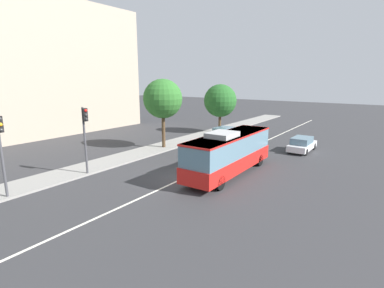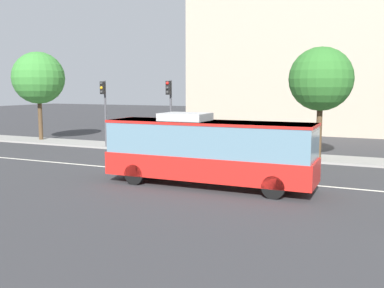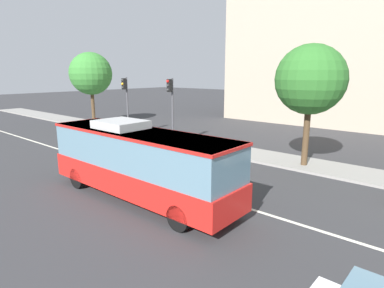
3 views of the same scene
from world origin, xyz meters
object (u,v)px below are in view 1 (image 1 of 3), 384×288
(traffic_light_near_corner, at_px, (1,142))
(traffic_light_mid_block, at_px, (85,129))
(street_tree_kerbside_right, at_px, (220,101))
(transit_bus, at_px, (229,151))
(sedan_beige, at_px, (223,134))
(street_tree_kerbside_left, at_px, (163,99))
(sedan_white, at_px, (302,144))

(traffic_light_near_corner, bearing_deg, traffic_light_mid_block, 89.15)
(traffic_light_near_corner, height_order, traffic_light_mid_block, same)
(traffic_light_near_corner, xyz_separation_m, street_tree_kerbside_right, (27.17, 0.70, 0.76))
(traffic_light_mid_block, bearing_deg, transit_bus, 42.35)
(street_tree_kerbside_right, bearing_deg, transit_bus, -147.92)
(traffic_light_near_corner, bearing_deg, street_tree_kerbside_right, 91.75)
(sedan_beige, xyz_separation_m, traffic_light_near_corner, (-23.41, 1.87, 2.84))
(street_tree_kerbside_right, bearing_deg, street_tree_kerbside_left, 178.60)
(traffic_light_near_corner, relative_size, street_tree_kerbside_left, 0.72)
(sedan_white, relative_size, street_tree_kerbside_right, 0.70)
(traffic_light_near_corner, bearing_deg, sedan_beige, 85.70)
(transit_bus, height_order, sedan_white, transit_bus)
(transit_bus, xyz_separation_m, street_tree_kerbside_right, (15.05, 9.43, 2.51))
(traffic_light_mid_block, height_order, street_tree_kerbside_right, street_tree_kerbside_right)
(sedan_beige, distance_m, traffic_light_near_corner, 23.66)
(street_tree_kerbside_right, bearing_deg, sedan_beige, -145.58)
(transit_bus, distance_m, traffic_light_mid_block, 10.91)
(traffic_light_near_corner, distance_m, street_tree_kerbside_right, 27.19)
(traffic_light_mid_block, xyz_separation_m, street_tree_kerbside_right, (21.50, 0.81, 0.76))
(transit_bus, relative_size, sedan_white, 2.22)
(transit_bus, bearing_deg, sedan_white, -14.06)
(sedan_white, distance_m, sedan_beige, 9.48)
(street_tree_kerbside_left, bearing_deg, street_tree_kerbside_right, -1.40)
(transit_bus, xyz_separation_m, sedan_beige, (11.30, 6.86, -1.09))
(sedan_white, bearing_deg, transit_bus, 167.05)
(sedan_white, relative_size, street_tree_kerbside_left, 0.63)
(traffic_light_near_corner, xyz_separation_m, street_tree_kerbside_left, (15.81, 0.98, 1.62))
(street_tree_kerbside_left, bearing_deg, sedan_beige, -20.54)
(sedan_white, relative_size, sedan_beige, 0.99)
(sedan_white, distance_m, street_tree_kerbside_left, 14.88)
(sedan_white, relative_size, traffic_light_mid_block, 0.87)
(transit_bus, relative_size, sedan_beige, 2.19)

